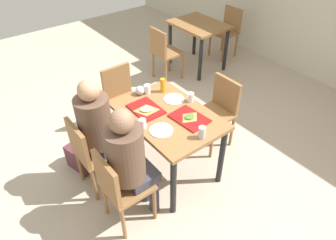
{
  "coord_description": "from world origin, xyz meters",
  "views": [
    {
      "loc": [
        1.9,
        -1.49,
        2.6
      ],
      "look_at": [
        0.0,
        0.0,
        0.7
      ],
      "focal_mm": 32.43,
      "sensor_mm": 36.0,
      "label": 1
    }
  ],
  "objects_px": {
    "person_in_brown_jacket": "(130,158)",
    "soda_can": "(202,132)",
    "condiment_bottle": "(163,85)",
    "handbag": "(80,158)",
    "chair_near_left": "(90,151)",
    "chair_far_side": "(219,108)",
    "tray_red_far": "(189,118)",
    "chair_left_end": "(122,95)",
    "plastic_cup_b": "(143,124)",
    "plastic_cup_a": "(191,97)",
    "main_table": "(168,123)",
    "background_chair_near": "(163,50)",
    "plastic_cup_c": "(147,89)",
    "paper_plate_near_edge": "(161,130)",
    "pizza_slice_b": "(190,117)",
    "chair_near_right": "(119,185)",
    "background_table": "(198,31)",
    "paper_plate_center": "(174,99)",
    "foil_bundle": "(140,90)",
    "pizza_slice_a": "(147,109)",
    "person_in_red": "(99,126)",
    "tray_red_near": "(146,109)"
  },
  "relations": [
    {
      "from": "paper_plate_center",
      "to": "main_table",
      "type": "bearing_deg",
      "value": -51.74
    },
    {
      "from": "tray_red_near",
      "to": "person_in_red",
      "type": "bearing_deg",
      "value": -99.55
    },
    {
      "from": "chair_near_right",
      "to": "tray_red_near",
      "type": "xyz_separation_m",
      "value": [
        -0.47,
        0.63,
        0.27
      ]
    },
    {
      "from": "chair_near_left",
      "to": "chair_near_right",
      "type": "xyz_separation_m",
      "value": [
        0.55,
        0.0,
        0.0
      ]
    },
    {
      "from": "chair_left_end",
      "to": "tray_red_far",
      "type": "relative_size",
      "value": 2.42
    },
    {
      "from": "foil_bundle",
      "to": "pizza_slice_a",
      "type": "bearing_deg",
      "value": -22.54
    },
    {
      "from": "paper_plate_near_edge",
      "to": "background_chair_near",
      "type": "distance_m",
      "value": 2.28
    },
    {
      "from": "background_chair_near",
      "to": "person_in_red",
      "type": "bearing_deg",
      "value": -53.17
    },
    {
      "from": "chair_left_end",
      "to": "pizza_slice_b",
      "type": "bearing_deg",
      "value": 5.97
    },
    {
      "from": "handbag",
      "to": "background_chair_near",
      "type": "height_order",
      "value": "background_chair_near"
    },
    {
      "from": "plastic_cup_c",
      "to": "soda_can",
      "type": "height_order",
      "value": "soda_can"
    },
    {
      "from": "plastic_cup_b",
      "to": "background_table",
      "type": "relative_size",
      "value": 0.11
    },
    {
      "from": "chair_left_end",
      "to": "pizza_slice_a",
      "type": "bearing_deg",
      "value": -10.66
    },
    {
      "from": "pizza_slice_b",
      "to": "background_chair_near",
      "type": "bearing_deg",
      "value": 149.7
    },
    {
      "from": "tray_red_far",
      "to": "plastic_cup_a",
      "type": "distance_m",
      "value": 0.31
    },
    {
      "from": "background_table",
      "to": "background_chair_near",
      "type": "relative_size",
      "value": 1.03
    },
    {
      "from": "foil_bundle",
      "to": "plastic_cup_c",
      "type": "bearing_deg",
      "value": 70.12
    },
    {
      "from": "plastic_cup_a",
      "to": "plastic_cup_b",
      "type": "xyz_separation_m",
      "value": [
        0.05,
        -0.65,
        0.0
      ]
    },
    {
      "from": "paper_plate_center",
      "to": "handbag",
      "type": "bearing_deg",
      "value": -114.95
    },
    {
      "from": "plastic_cup_c",
      "to": "chair_near_right",
      "type": "bearing_deg",
      "value": -48.96
    },
    {
      "from": "tray_red_far",
      "to": "background_chair_near",
      "type": "height_order",
      "value": "background_chair_near"
    },
    {
      "from": "handbag",
      "to": "tray_red_far",
      "type": "bearing_deg",
      "value": 47.57
    },
    {
      "from": "paper_plate_center",
      "to": "background_table",
      "type": "distance_m",
      "value": 2.25
    },
    {
      "from": "main_table",
      "to": "background_table",
      "type": "relative_size",
      "value": 1.22
    },
    {
      "from": "chair_near_left",
      "to": "plastic_cup_a",
      "type": "xyz_separation_m",
      "value": [
        0.25,
        1.09,
        0.32
      ]
    },
    {
      "from": "pizza_slice_b",
      "to": "plastic_cup_a",
      "type": "height_order",
      "value": "plastic_cup_a"
    },
    {
      "from": "chair_far_side",
      "to": "person_in_brown_jacket",
      "type": "relative_size",
      "value": 0.68
    },
    {
      "from": "chair_near_left",
      "to": "paper_plate_near_edge",
      "type": "bearing_deg",
      "value": 51.59
    },
    {
      "from": "condiment_bottle",
      "to": "foil_bundle",
      "type": "xyz_separation_m",
      "value": [
        -0.11,
        -0.23,
        -0.03
      ]
    },
    {
      "from": "chair_left_end",
      "to": "plastic_cup_b",
      "type": "distance_m",
      "value": 1.06
    },
    {
      "from": "main_table",
      "to": "chair_near_left",
      "type": "height_order",
      "value": "chair_near_left"
    },
    {
      "from": "paper_plate_center",
      "to": "pizza_slice_b",
      "type": "bearing_deg",
      "value": -14.28
    },
    {
      "from": "main_table",
      "to": "soda_can",
      "type": "relative_size",
      "value": 9.0
    },
    {
      "from": "condiment_bottle",
      "to": "handbag",
      "type": "distance_m",
      "value": 1.25
    },
    {
      "from": "person_in_brown_jacket",
      "to": "soda_can",
      "type": "height_order",
      "value": "person_in_brown_jacket"
    },
    {
      "from": "chair_near_right",
      "to": "pizza_slice_b",
      "type": "distance_m",
      "value": 0.93
    },
    {
      "from": "chair_left_end",
      "to": "paper_plate_center",
      "type": "bearing_deg",
      "value": 15.22
    },
    {
      "from": "chair_far_side",
      "to": "paper_plate_center",
      "type": "distance_m",
      "value": 0.64
    },
    {
      "from": "paper_plate_near_edge",
      "to": "foil_bundle",
      "type": "xyz_separation_m",
      "value": [
        -0.63,
        0.19,
        0.05
      ]
    },
    {
      "from": "tray_red_far",
      "to": "plastic_cup_a",
      "type": "xyz_separation_m",
      "value": [
        -0.22,
        0.21,
        0.04
      ]
    },
    {
      "from": "chair_near_left",
      "to": "condiment_bottle",
      "type": "xyz_separation_m",
      "value": [
        -0.08,
        0.97,
        0.35
      ]
    },
    {
      "from": "main_table",
      "to": "background_chair_near",
      "type": "relative_size",
      "value": 1.26
    },
    {
      "from": "chair_far_side",
      "to": "paper_plate_near_edge",
      "type": "xyz_separation_m",
      "value": [
        0.16,
        -0.97,
        0.27
      ]
    },
    {
      "from": "chair_far_side",
      "to": "tray_red_far",
      "type": "relative_size",
      "value": 2.42
    },
    {
      "from": "condiment_bottle",
      "to": "background_table",
      "type": "xyz_separation_m",
      "value": [
        -1.27,
        1.7,
        -0.22
      ]
    },
    {
      "from": "plastic_cup_b",
      "to": "plastic_cup_c",
      "type": "relative_size",
      "value": 1.0
    },
    {
      "from": "chair_near_left",
      "to": "pizza_slice_a",
      "type": "relative_size",
      "value": 3.6
    },
    {
      "from": "paper_plate_near_edge",
      "to": "person_in_red",
      "type": "bearing_deg",
      "value": -136.72
    },
    {
      "from": "chair_far_side",
      "to": "background_table",
      "type": "relative_size",
      "value": 0.97
    },
    {
      "from": "background_chair_near",
      "to": "plastic_cup_a",
      "type": "bearing_deg",
      "value": -28.22
    }
  ]
}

